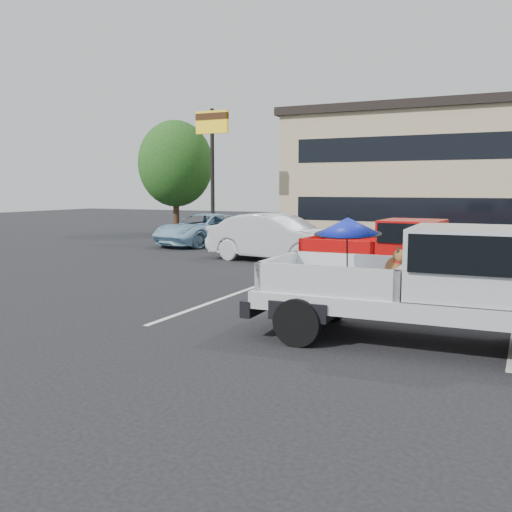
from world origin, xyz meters
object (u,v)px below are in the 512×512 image
(motel_sign, at_px, (212,139))
(blue_suv, at_px, (204,229))
(tree_left, at_px, (175,164))
(silver_pickup, at_px, (451,280))
(silver_sedan, at_px, (277,238))
(red_pickup, at_px, (406,249))

(motel_sign, relative_size, blue_suv, 1.23)
(tree_left, bearing_deg, motel_sign, -36.87)
(motel_sign, bearing_deg, blue_suv, -74.85)
(silver_pickup, bearing_deg, motel_sign, 129.81)
(blue_suv, bearing_deg, motel_sign, 117.40)
(motel_sign, bearing_deg, silver_sedan, -43.27)
(blue_suv, bearing_deg, silver_sedan, -23.94)
(red_pickup, bearing_deg, blue_suv, 149.48)
(blue_suv, bearing_deg, tree_left, 146.97)
(silver_pickup, xyz_separation_m, red_pickup, (-1.77, 5.56, -0.14))
(tree_left, relative_size, red_pickup, 1.17)
(tree_left, bearing_deg, silver_pickup, -45.75)
(silver_pickup, xyz_separation_m, silver_sedan, (-6.60, 8.35, -0.25))
(silver_sedan, relative_size, blue_suv, 1.00)
(silver_pickup, bearing_deg, red_pickup, 105.65)
(tree_left, height_order, red_pickup, tree_left)
(silver_pickup, relative_size, blue_suv, 1.18)
(red_pickup, bearing_deg, silver_sedan, 152.79)
(tree_left, height_order, silver_sedan, tree_left)
(blue_suv, bearing_deg, silver_pickup, -33.66)
(silver_pickup, distance_m, red_pickup, 5.84)
(tree_left, distance_m, silver_sedan, 12.84)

